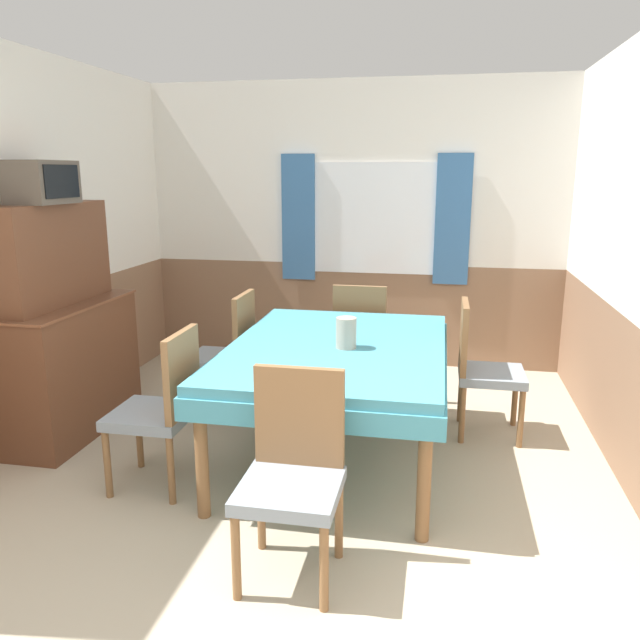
{
  "coord_description": "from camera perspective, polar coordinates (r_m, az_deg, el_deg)",
  "views": [
    {
      "loc": [
        0.83,
        -1.91,
        1.79
      ],
      "look_at": [
        0.11,
        1.76,
        0.9
      ],
      "focal_mm": 35.0,
      "sensor_mm": 36.0,
      "label": 1
    }
  ],
  "objects": [
    {
      "name": "wall_back",
      "position": [
        5.86,
        3.09,
        8.61
      ],
      "size": [
        4.23,
        0.09,
        2.6
      ],
      "color": "white",
      "rests_on": "ground_plane"
    },
    {
      "name": "wall_left",
      "position": [
        4.76,
        -24.76,
        6.24
      ],
      "size": [
        0.05,
        4.25,
        2.6
      ],
      "color": "white",
      "rests_on": "ground_plane"
    },
    {
      "name": "wall_right",
      "position": [
        4.03,
        27.18,
        4.91
      ],
      "size": [
        0.05,
        4.25,
        2.6
      ],
      "color": "white",
      "rests_on": "ground_plane"
    },
    {
      "name": "dining_table",
      "position": [
        3.89,
        1.57,
        -3.66
      ],
      "size": [
        1.34,
        1.87,
        0.75
      ],
      "color": "teal",
      "rests_on": "ground_plane"
    },
    {
      "name": "chair_head_window",
      "position": [
        5.05,
        3.78,
        -1.45
      ],
      "size": [
        0.44,
        0.44,
        0.93
      ],
      "color": "brown",
      "rests_on": "ground_plane"
    },
    {
      "name": "chair_right_far",
      "position": [
        4.43,
        14.54,
        -3.99
      ],
      "size": [
        0.44,
        0.44,
        0.93
      ],
      "rotation": [
        0.0,
        0.0,
        4.71
      ],
      "color": "brown",
      "rests_on": "ground_plane"
    },
    {
      "name": "chair_left_far",
      "position": [
        4.68,
        -8.38,
        -2.79
      ],
      "size": [
        0.44,
        0.44,
        0.93
      ],
      "rotation": [
        0.0,
        0.0,
        1.57
      ],
      "color": "brown",
      "rests_on": "ground_plane"
    },
    {
      "name": "chair_head_near",
      "position": [
        2.87,
        -2.46,
        -13.4
      ],
      "size": [
        0.44,
        0.44,
        0.93
      ],
      "rotation": [
        0.0,
        0.0,
        3.14
      ],
      "color": "brown",
      "rests_on": "ground_plane"
    },
    {
      "name": "chair_left_near",
      "position": [
        3.69,
        -14.19,
        -7.53
      ],
      "size": [
        0.44,
        0.44,
        0.93
      ],
      "rotation": [
        0.0,
        0.0,
        1.57
      ],
      "color": "brown",
      "rests_on": "ground_plane"
    },
    {
      "name": "sideboard",
      "position": [
        4.64,
        -22.25,
        -1.57
      ],
      "size": [
        0.46,
        1.17,
        1.59
      ],
      "color": "brown",
      "rests_on": "ground_plane"
    },
    {
      "name": "tv",
      "position": [
        4.42,
        -24.08,
        11.43
      ],
      "size": [
        0.29,
        0.44,
        0.27
      ],
      "color": "#51473D",
      "rests_on": "sideboard"
    },
    {
      "name": "vase",
      "position": [
        3.76,
        2.41,
        -1.18
      ],
      "size": [
        0.12,
        0.12,
        0.19
      ],
      "color": "#A39989",
      "rests_on": "dining_table"
    }
  ]
}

